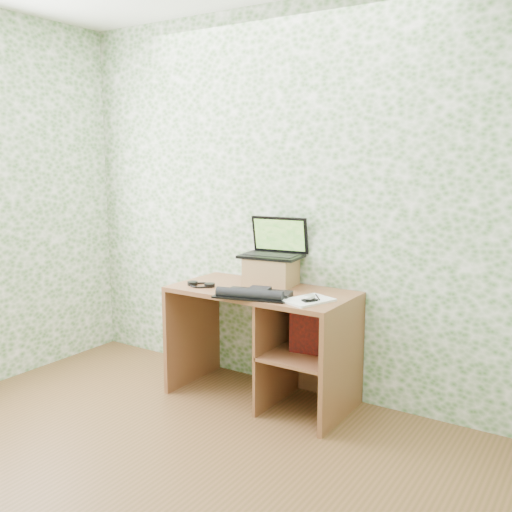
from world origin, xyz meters
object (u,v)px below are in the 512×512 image
Objects in this scene: laptop at (275,247)px; keyboard at (255,294)px; notepad at (308,300)px; riser at (271,271)px; desk at (274,330)px.

laptop reaches higher than keyboard.
laptop is 0.92× the size of keyboard.
riser is at bearing 167.69° from notepad.
notepad is at bearing -43.73° from laptop.
desk is at bearing -50.92° from riser.
laptop is (0.00, 0.04, 0.16)m from riser.
riser reaches higher than desk.
laptop is at bearing 163.66° from notepad.
riser is at bearing 90.96° from keyboard.
desk is 2.56× the size of keyboard.
riser reaches higher than keyboard.
desk is at bearing 175.52° from notepad.
notepad is (0.42, -0.26, -0.09)m from riser.
notepad is at bearing -31.97° from riser.
riser is 0.16m from laptop.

